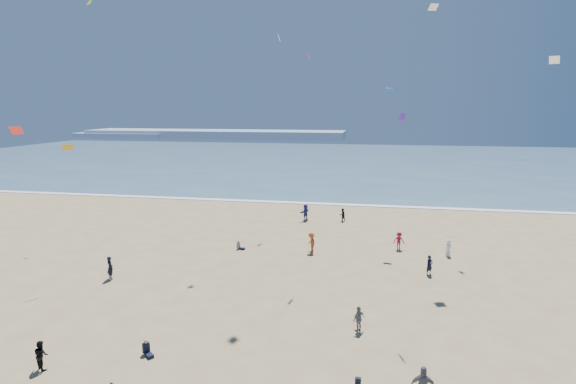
# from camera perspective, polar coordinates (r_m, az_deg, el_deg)

# --- Properties ---
(ocean) EXTENTS (220.00, 100.00, 0.06)m
(ocean) POSITION_cam_1_polar(r_m,az_deg,el_deg) (109.57, 7.34, 3.93)
(ocean) COLOR #476B84
(ocean) RESTS_ON ground
(surf_line) EXTENTS (220.00, 1.20, 0.08)m
(surf_line) POSITION_cam_1_polar(r_m,az_deg,el_deg) (60.32, 4.58, -1.51)
(surf_line) COLOR white
(surf_line) RESTS_ON ground
(headland_far) EXTENTS (110.00, 20.00, 3.20)m
(headland_far) POSITION_cam_1_polar(r_m,az_deg,el_deg) (195.49, -9.28, 7.28)
(headland_far) COLOR #7A8EA8
(headland_far) RESTS_ON ground
(headland_near) EXTENTS (40.00, 14.00, 2.00)m
(headland_near) POSITION_cam_1_polar(r_m,az_deg,el_deg) (208.09, -20.25, 6.80)
(headland_near) COLOR #7A8EA8
(headland_near) RESTS_ON ground
(standing_flyers) EXTENTS (27.80, 39.60, 1.90)m
(standing_flyers) POSITION_cam_1_polar(r_m,az_deg,el_deg) (32.70, 1.89, -10.62)
(standing_flyers) COLOR #BD411B
(standing_flyers) RESTS_ON ground
(seated_group) EXTENTS (17.03, 28.63, 0.84)m
(seated_group) POSITION_cam_1_polar(r_m,az_deg,el_deg) (24.56, -2.36, -19.45)
(seated_group) COLOR silver
(seated_group) RESTS_ON ground
(navy_bag) EXTENTS (0.28, 0.18, 0.34)m
(navy_bag) POSITION_cam_1_polar(r_m,az_deg,el_deg) (22.98, 8.88, -22.64)
(navy_bag) COLOR black
(navy_bag) RESTS_ON ground
(kites_aloft) EXTENTS (43.16, 41.66, 30.86)m
(kites_aloft) POSITION_cam_1_polar(r_m,az_deg,el_deg) (26.22, 18.49, 14.58)
(kites_aloft) COLOR #E65CAE
(kites_aloft) RESTS_ON ground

